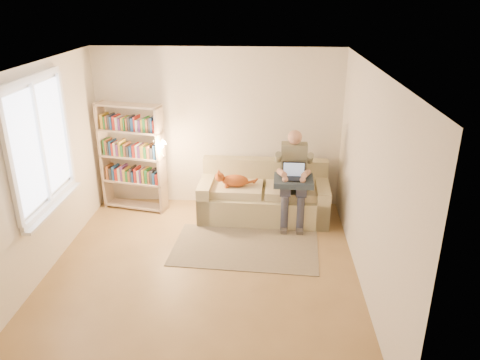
# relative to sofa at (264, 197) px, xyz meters

# --- Properties ---
(floor) EXTENTS (4.50, 4.50, 0.00)m
(floor) POSITION_rel_sofa_xyz_m (-0.77, -1.74, -0.31)
(floor) COLOR olive
(floor) RESTS_ON ground
(ceiling) EXTENTS (4.00, 4.50, 0.02)m
(ceiling) POSITION_rel_sofa_xyz_m (-0.77, -1.74, 2.29)
(ceiling) COLOR white
(ceiling) RESTS_ON wall_back
(wall_left) EXTENTS (0.02, 4.50, 2.60)m
(wall_left) POSITION_rel_sofa_xyz_m (-2.77, -1.74, 0.99)
(wall_left) COLOR silver
(wall_left) RESTS_ON floor
(wall_right) EXTENTS (0.02, 4.50, 2.60)m
(wall_right) POSITION_rel_sofa_xyz_m (1.23, -1.74, 0.99)
(wall_right) COLOR silver
(wall_right) RESTS_ON floor
(wall_back) EXTENTS (4.00, 0.02, 2.60)m
(wall_back) POSITION_rel_sofa_xyz_m (-0.77, 0.51, 0.99)
(wall_back) COLOR silver
(wall_back) RESTS_ON floor
(wall_front) EXTENTS (4.00, 0.02, 2.60)m
(wall_front) POSITION_rel_sofa_xyz_m (-0.77, -3.99, 0.99)
(wall_front) COLOR silver
(wall_front) RESTS_ON floor
(window) EXTENTS (0.12, 1.52, 1.69)m
(window) POSITION_rel_sofa_xyz_m (-2.72, -1.54, 1.06)
(window) COLOR white
(window) RESTS_ON wall_left
(sofa) EXTENTS (2.05, 0.97, 0.86)m
(sofa) POSITION_rel_sofa_xyz_m (0.00, 0.00, 0.00)
(sofa) COLOR tan
(sofa) RESTS_ON floor
(person) EXTENTS (0.41, 0.65, 1.45)m
(person) POSITION_rel_sofa_xyz_m (0.45, -0.17, 0.50)
(person) COLOR gray
(person) RESTS_ON sofa
(cat) EXTENTS (0.63, 0.23, 0.23)m
(cat) POSITION_rel_sofa_xyz_m (-0.49, -0.11, 0.33)
(cat) COLOR orange
(cat) RESTS_ON sofa
(blanket) EXTENTS (0.60, 0.50, 0.09)m
(blanket) POSITION_rel_sofa_xyz_m (0.44, -0.30, 0.42)
(blanket) COLOR #263442
(blanket) RESTS_ON person
(laptop) EXTENTS (0.35, 0.28, 0.30)m
(laptop) POSITION_rel_sofa_xyz_m (0.44, -0.29, 0.52)
(laptop) COLOR black
(laptop) RESTS_ON blanket
(bookshelf) EXTENTS (1.17, 0.56, 1.78)m
(bookshelf) POSITION_rel_sofa_xyz_m (-2.13, 0.16, 0.67)
(bookshelf) COLOR #BBA68D
(bookshelf) RESTS_ON floor
(rug) EXTENTS (2.12, 1.34, 0.01)m
(rug) POSITION_rel_sofa_xyz_m (-0.24, -1.07, -0.31)
(rug) COLOR #7E725B
(rug) RESTS_ON floor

